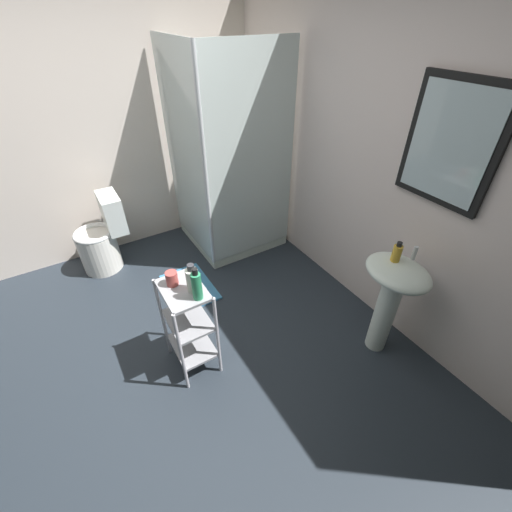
{
  "coord_description": "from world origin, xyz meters",
  "views": [
    {
      "loc": [
        1.65,
        -0.2,
        2.18
      ],
      "look_at": [
        0.14,
        0.73,
        0.85
      ],
      "focal_mm": 23.6,
      "sensor_mm": 36.0,
      "label": 1
    }
  ],
  "objects_px": {
    "shower_stall": "(227,206)",
    "bath_mat": "(190,287)",
    "pedestal_sink": "(392,291)",
    "storage_cart": "(188,321)",
    "rinse_cup": "(172,278)",
    "lotion_bottle_white": "(192,279)",
    "toilet": "(102,240)",
    "hand_soap_bottle": "(397,253)",
    "body_wash_bottle_green": "(197,285)"
  },
  "relations": [
    {
      "from": "toilet",
      "to": "rinse_cup",
      "type": "xyz_separation_m",
      "value": [
        1.47,
        0.25,
        0.47
      ]
    },
    {
      "from": "shower_stall",
      "to": "body_wash_bottle_green",
      "type": "height_order",
      "value": "shower_stall"
    },
    {
      "from": "shower_stall",
      "to": "pedestal_sink",
      "type": "xyz_separation_m",
      "value": [
        1.88,
        0.32,
        0.12
      ]
    },
    {
      "from": "toilet",
      "to": "lotion_bottle_white",
      "type": "xyz_separation_m",
      "value": [
        1.6,
        0.34,
        0.51
      ]
    },
    {
      "from": "pedestal_sink",
      "to": "rinse_cup",
      "type": "bearing_deg",
      "value": -117.37
    },
    {
      "from": "shower_stall",
      "to": "body_wash_bottle_green",
      "type": "xyz_separation_m",
      "value": [
        1.4,
        -0.91,
        0.38
      ]
    },
    {
      "from": "toilet",
      "to": "rinse_cup",
      "type": "relative_size",
      "value": 7.94
    },
    {
      "from": "bath_mat",
      "to": "body_wash_bottle_green",
      "type": "bearing_deg",
      "value": -14.2
    },
    {
      "from": "lotion_bottle_white",
      "to": "rinse_cup",
      "type": "bearing_deg",
      "value": -142.68
    },
    {
      "from": "hand_soap_bottle",
      "to": "bath_mat",
      "type": "bearing_deg",
      "value": -143.35
    },
    {
      "from": "pedestal_sink",
      "to": "bath_mat",
      "type": "distance_m",
      "value": 1.81
    },
    {
      "from": "pedestal_sink",
      "to": "toilet",
      "type": "xyz_separation_m",
      "value": [
        -2.16,
        -1.57,
        -0.26
      ]
    },
    {
      "from": "shower_stall",
      "to": "hand_soap_bottle",
      "type": "relative_size",
      "value": 13.56
    },
    {
      "from": "lotion_bottle_white",
      "to": "rinse_cup",
      "type": "distance_m",
      "value": 0.16
    },
    {
      "from": "lotion_bottle_white",
      "to": "toilet",
      "type": "bearing_deg",
      "value": -167.98
    },
    {
      "from": "shower_stall",
      "to": "hand_soap_bottle",
      "type": "height_order",
      "value": "shower_stall"
    },
    {
      "from": "body_wash_bottle_green",
      "to": "lotion_bottle_white",
      "type": "height_order",
      "value": "body_wash_bottle_green"
    },
    {
      "from": "storage_cart",
      "to": "rinse_cup",
      "type": "relative_size",
      "value": 7.74
    },
    {
      "from": "pedestal_sink",
      "to": "rinse_cup",
      "type": "xyz_separation_m",
      "value": [
        -0.68,
        -1.32,
        0.21
      ]
    },
    {
      "from": "pedestal_sink",
      "to": "toilet",
      "type": "height_order",
      "value": "pedestal_sink"
    },
    {
      "from": "shower_stall",
      "to": "rinse_cup",
      "type": "xyz_separation_m",
      "value": [
        1.2,
        -1.0,
        0.32
      ]
    },
    {
      "from": "storage_cart",
      "to": "hand_soap_bottle",
      "type": "xyz_separation_m",
      "value": [
        0.56,
        1.29,
        0.44
      ]
    },
    {
      "from": "body_wash_bottle_green",
      "to": "bath_mat",
      "type": "height_order",
      "value": "body_wash_bottle_green"
    },
    {
      "from": "pedestal_sink",
      "to": "rinse_cup",
      "type": "distance_m",
      "value": 1.5
    },
    {
      "from": "rinse_cup",
      "to": "pedestal_sink",
      "type": "bearing_deg",
      "value": 62.63
    },
    {
      "from": "rinse_cup",
      "to": "bath_mat",
      "type": "xyz_separation_m",
      "value": [
        -0.72,
        0.32,
        -0.78
      ]
    },
    {
      "from": "hand_soap_bottle",
      "to": "shower_stall",
      "type": "bearing_deg",
      "value": -169.92
    },
    {
      "from": "bath_mat",
      "to": "storage_cart",
      "type": "bearing_deg",
      "value": -19.85
    },
    {
      "from": "toilet",
      "to": "storage_cart",
      "type": "bearing_deg",
      "value": 10.32
    },
    {
      "from": "shower_stall",
      "to": "body_wash_bottle_green",
      "type": "relative_size",
      "value": 8.77
    },
    {
      "from": "pedestal_sink",
      "to": "lotion_bottle_white",
      "type": "distance_m",
      "value": 1.37
    },
    {
      "from": "toilet",
      "to": "hand_soap_bottle",
      "type": "bearing_deg",
      "value": 36.74
    },
    {
      "from": "shower_stall",
      "to": "lotion_bottle_white",
      "type": "distance_m",
      "value": 1.64
    },
    {
      "from": "shower_stall",
      "to": "pedestal_sink",
      "type": "distance_m",
      "value": 1.91
    },
    {
      "from": "lotion_bottle_white",
      "to": "rinse_cup",
      "type": "relative_size",
      "value": 2.11
    },
    {
      "from": "shower_stall",
      "to": "bath_mat",
      "type": "relative_size",
      "value": 3.33
    },
    {
      "from": "bath_mat",
      "to": "shower_stall",
      "type": "bearing_deg",
      "value": 125.1
    },
    {
      "from": "rinse_cup",
      "to": "bath_mat",
      "type": "height_order",
      "value": "rinse_cup"
    },
    {
      "from": "lotion_bottle_white",
      "to": "body_wash_bottle_green",
      "type": "bearing_deg",
      "value": -3.38
    },
    {
      "from": "rinse_cup",
      "to": "bath_mat",
      "type": "distance_m",
      "value": 1.11
    },
    {
      "from": "pedestal_sink",
      "to": "toilet",
      "type": "relative_size",
      "value": 1.07
    },
    {
      "from": "toilet",
      "to": "bath_mat",
      "type": "height_order",
      "value": "toilet"
    },
    {
      "from": "body_wash_bottle_green",
      "to": "lotion_bottle_white",
      "type": "xyz_separation_m",
      "value": [
        -0.08,
        0.0,
        -0.01
      ]
    },
    {
      "from": "storage_cart",
      "to": "rinse_cup",
      "type": "height_order",
      "value": "rinse_cup"
    },
    {
      "from": "shower_stall",
      "to": "storage_cart",
      "type": "height_order",
      "value": "shower_stall"
    },
    {
      "from": "bath_mat",
      "to": "hand_soap_bottle",
      "type": "bearing_deg",
      "value": 36.65
    },
    {
      "from": "shower_stall",
      "to": "hand_soap_bottle",
      "type": "distance_m",
      "value": 1.9
    },
    {
      "from": "shower_stall",
      "to": "bath_mat",
      "type": "distance_m",
      "value": 0.95
    },
    {
      "from": "pedestal_sink",
      "to": "bath_mat",
      "type": "height_order",
      "value": "pedestal_sink"
    },
    {
      "from": "body_wash_bottle_green",
      "to": "pedestal_sink",
      "type": "bearing_deg",
      "value": 68.62
    }
  ]
}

